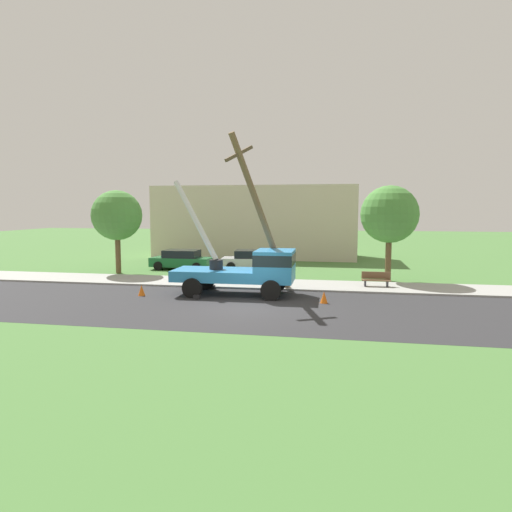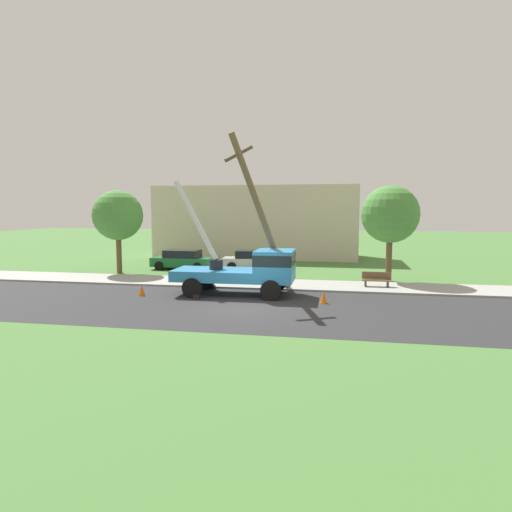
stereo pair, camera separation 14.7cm
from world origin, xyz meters
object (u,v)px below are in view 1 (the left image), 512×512
Objects in this scene: roadside_tree_near at (390,215)px; roadside_tree_far at (117,216)px; leaning_utility_pole at (261,213)px; traffic_cone_curbside at (274,287)px; parked_sedan_silver at (253,260)px; parked_sedan_green at (182,260)px; traffic_cone_behind at (142,290)px; traffic_cone_ahead at (324,297)px; utility_truck at (250,268)px; park_bench at (376,280)px.

roadside_tree_near reaches higher than roadside_tree_far.
leaning_utility_pole reaches higher than traffic_cone_curbside.
traffic_cone_curbside is at bearing -71.51° from parked_sedan_silver.
roadside_tree_near is (6.35, 4.99, 3.79)m from traffic_cone_curbside.
parked_sedan_silver is (5.13, 0.75, 0.00)m from parked_sedan_green.
traffic_cone_behind is 6.92m from traffic_cone_curbside.
traffic_cone_ahead is 3.68m from traffic_cone_curbside.
leaning_utility_pole reaches higher than traffic_cone_behind.
roadside_tree_near is at bearing -0.00° from roadside_tree_far.
roadside_tree_near is at bearing -20.61° from parked_sedan_silver.
roadside_tree_far is at bearing 149.74° from utility_truck.
park_bench is at bearing -9.18° from roadside_tree_far.
park_bench is (11.98, 4.55, 0.18)m from traffic_cone_behind.
utility_truck is at bearing 12.44° from traffic_cone_behind.
roadside_tree_near reaches higher than parked_sedan_silver.
roadside_tree_far is (-10.90, 5.52, -0.25)m from leaning_utility_pole.
parked_sedan_silver is at bearing 103.64° from leaning_utility_pole.
roadside_tree_far is at bearing 124.56° from traffic_cone_behind.
park_bench is (6.55, 3.35, -0.95)m from utility_truck.
parked_sedan_silver is 10.34m from park_bench.
roadside_tree_far reaches higher than parked_sedan_silver.
leaning_utility_pole reaches higher than roadside_tree_near.
park_bench is (13.41, -5.44, -0.25)m from parked_sedan_green.
leaning_utility_pole is at bearing 51.98° from utility_truck.
park_bench is at bearing 27.07° from utility_truck.
traffic_cone_curbside is 8.90m from parked_sedan_silver.
roadside_tree_far is at bearing 156.64° from traffic_cone_curbside.
traffic_cone_ahead is at bearing -27.54° from roadside_tree_far.
leaning_utility_pole is 11.53m from parked_sedan_green.
traffic_cone_curbside is (1.10, 1.11, -1.13)m from utility_truck.
utility_truck is 12.15× the size of traffic_cone_curbside.
leaning_utility_pole is at bearing -155.58° from park_bench.
roadside_tree_near is at bearing -10.69° from parked_sedan_green.
traffic_cone_behind is 11.37m from parked_sedan_silver.
utility_truck reaches higher than traffic_cone_curbside.
roadside_tree_far is (-10.45, 6.10, 2.54)m from utility_truck.
traffic_cone_behind is (-9.26, 0.15, 0.00)m from traffic_cone_ahead.
park_bench is 17.57m from roadside_tree_far.
traffic_cone_ahead is at bearing -41.95° from traffic_cone_curbside.
utility_truck is at bearing -30.26° from roadside_tree_far.
utility_truck is 0.82× the size of leaning_utility_pole.
traffic_cone_curbside is 0.10× the size of roadside_tree_near.
traffic_cone_curbside is 0.13× the size of parked_sedan_green.
roadside_tree_near is at bearing 64.13° from traffic_cone_ahead.
park_bench is (5.46, 2.24, 0.18)m from traffic_cone_curbside.
traffic_cone_ahead is 0.35× the size of park_bench.
roadside_tree_far reaches higher than parked_sedan_green.
traffic_cone_ahead is 14.74m from parked_sedan_green.
leaning_utility_pole is 5.53m from traffic_cone_ahead.
park_bench is at bearing -36.82° from parked_sedan_silver.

